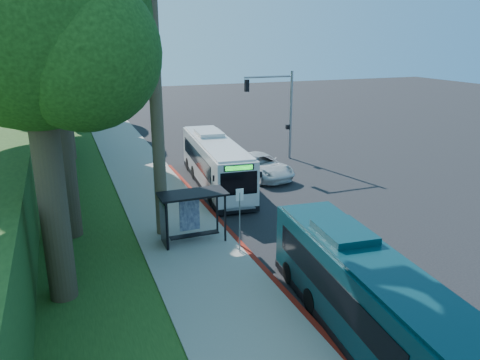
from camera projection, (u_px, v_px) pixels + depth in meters
name	position (u px, v px, depth m)	size (l,w,h in m)	color
ground	(294.00, 205.00, 27.78)	(140.00, 140.00, 0.00)	black
sidewalk	(173.00, 220.00, 25.24)	(4.50, 70.00, 0.12)	gray
red_curb	(240.00, 243.00, 22.47)	(0.25, 30.00, 0.13)	maroon
grass_verge	(60.00, 204.00, 27.72)	(8.00, 70.00, 0.06)	#234719
bus_shelter	(187.00, 207.00, 22.19)	(3.20, 1.51, 2.55)	black
stop_sign_pole	(240.00, 212.00, 20.85)	(0.35, 0.06, 3.17)	gray
traffic_signal_pole	(279.00, 105.00, 36.69)	(4.10, 0.30, 7.00)	gray
tree_2	(57.00, 23.00, 34.80)	(8.82, 8.40, 15.12)	#382B1E
tree_3	(29.00, 7.00, 40.78)	(10.08, 9.60, 17.28)	#382B1E
tree_4	(61.00, 34.00, 49.43)	(8.40, 8.00, 14.14)	#382B1E
tree_5	(69.00, 41.00, 57.13)	(7.35, 7.00, 12.86)	#382B1E
tree_6	(34.00, 33.00, 15.09)	(7.56, 7.20, 13.74)	#382B1E
white_bus	(215.00, 162.00, 30.89)	(3.42, 11.45, 3.36)	silver
teal_bus	(366.00, 295.00, 15.17)	(3.29, 10.95, 3.22)	#092B32
pickup	(260.00, 166.00, 33.03)	(2.68, 5.81, 1.62)	silver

